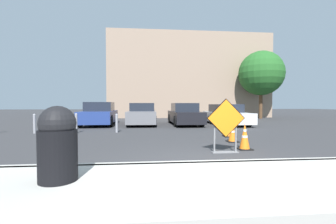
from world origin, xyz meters
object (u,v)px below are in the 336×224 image
object	(u,v)px
traffic_cone_nearest	(245,137)
bollard_second	(76,123)
trash_bin	(58,143)
bollard_third	(34,123)
traffic_cone_fourth	(227,125)
parked_car_fourth	(226,115)
road_closed_sign	(226,123)
parked_car_third	(185,115)
parked_car_second	(142,114)
parked_car_nearest	(100,114)
bollard_nearest	(117,122)
traffic_cone_third	(229,129)
traffic_cone_second	(233,132)

from	to	relation	value
traffic_cone_nearest	bollard_second	size ratio (longest dim) A/B	0.83
trash_bin	bollard_third	bearing A→B (deg)	117.66
traffic_cone_nearest	traffic_cone_fourth	size ratio (longest dim) A/B	1.05
parked_car_fourth	bollard_second	bearing A→B (deg)	22.40
road_closed_sign	bollard_third	world-z (taller)	road_closed_sign
traffic_cone_fourth	parked_car_third	world-z (taller)	parked_car_third
traffic_cone_fourth	parked_car_second	distance (m)	6.24
parked_car_fourth	bollard_third	distance (m)	10.91
parked_car_second	parked_car_fourth	xyz separation A→B (m)	(5.48, -0.50, -0.04)
bollard_second	parked_car_nearest	bearing A→B (deg)	86.86
parked_car_nearest	parked_car_third	xyz separation A→B (m)	(5.48, -0.35, -0.03)
parked_car_third	trash_bin	bearing A→B (deg)	69.34
parked_car_nearest	bollard_nearest	world-z (taller)	parked_car_nearest
parked_car_third	bollard_nearest	bearing A→B (deg)	42.71
trash_bin	bollard_nearest	bearing A→B (deg)	90.42
traffic_cone_nearest	parked_car_second	xyz separation A→B (m)	(-3.14, 8.55, 0.29)
bollard_third	parked_car_second	bearing A→B (deg)	40.81
parked_car_third	bollard_third	bearing A→B (deg)	25.02
trash_bin	traffic_cone_fourth	bearing A→B (deg)	52.02
parked_car_second	traffic_cone_third	bearing A→B (deg)	122.77
traffic_cone_third	traffic_cone_fourth	size ratio (longest dim) A/B	0.88
road_closed_sign	traffic_cone_second	distance (m)	1.99
traffic_cone_fourth	parked_car_fourth	world-z (taller)	parked_car_fourth
traffic_cone_second	parked_car_nearest	world-z (taller)	parked_car_nearest
parked_car_nearest	traffic_cone_nearest	bearing A→B (deg)	122.71
traffic_cone_second	parked_car_third	world-z (taller)	parked_car_third
road_closed_sign	traffic_cone_nearest	bearing A→B (deg)	28.97
traffic_cone_second	trash_bin	bearing A→B (deg)	-137.25
road_closed_sign	parked_car_third	xyz separation A→B (m)	(0.31, 8.53, -0.16)
traffic_cone_third	parked_car_second	bearing A→B (deg)	121.59
road_closed_sign	trash_bin	bearing A→B (deg)	-146.44
parked_car_nearest	trash_bin	distance (m)	11.32
traffic_cone_nearest	bollard_second	world-z (taller)	bollard_second
traffic_cone_fourth	parked_car_nearest	bearing A→B (deg)	144.83
bollard_second	parked_car_second	bearing A→B (deg)	54.45
traffic_cone_nearest	bollard_third	xyz separation A→B (m)	(-7.95, 4.40, 0.10)
traffic_cone_nearest	traffic_cone_second	size ratio (longest dim) A/B	1.04
bollard_third	bollard_nearest	bearing A→B (deg)	0.00
parked_car_third	bollard_second	distance (m)	6.82
road_closed_sign	parked_car_nearest	bearing A→B (deg)	120.19
traffic_cone_nearest	trash_bin	distance (m)	5.03
traffic_cone_third	bollard_second	distance (m)	6.87
parked_car_nearest	bollard_nearest	size ratio (longest dim) A/B	5.14
parked_car_nearest	parked_car_third	world-z (taller)	parked_car_nearest
road_closed_sign	traffic_cone_nearest	world-z (taller)	road_closed_sign
parked_car_third	parked_car_nearest	bearing A→B (deg)	-4.97
parked_car_second	bollard_second	bearing A→B (deg)	55.62
parked_car_second	parked_car_third	bearing A→B (deg)	172.56
traffic_cone_second	bollard_second	bearing A→B (deg)	153.86
traffic_cone_second	traffic_cone_fourth	distance (m)	2.52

